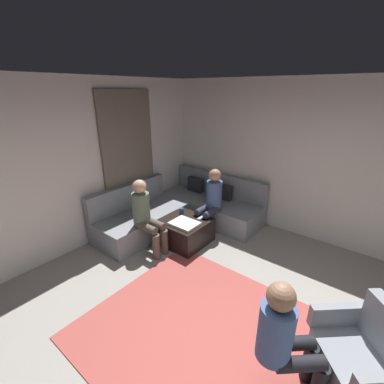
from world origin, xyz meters
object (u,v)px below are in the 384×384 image
(sectional_couch, at_px, (182,210))
(game_remote, at_px, (201,218))
(person_on_armchair, at_px, (286,338))
(armchair, at_px, (360,362))
(person_on_couch_back, at_px, (211,200))
(ottoman, at_px, (185,231))
(coffee_mug, at_px, (182,211))
(person_on_couch_side, at_px, (146,214))

(sectional_couch, distance_m, game_remote, 0.74)
(game_remote, xyz_separation_m, person_on_armchair, (2.03, -1.59, 0.21))
(sectional_couch, distance_m, armchair, 3.51)
(sectional_couch, height_order, game_remote, sectional_couch)
(game_remote, relative_size, armchair, 0.16)
(person_on_couch_back, xyz_separation_m, person_on_armchair, (2.05, -1.92, -0.01))
(sectional_couch, xyz_separation_m, ottoman, (0.49, -0.50, -0.07))
(sectional_couch, xyz_separation_m, person_on_armchair, (2.70, -1.87, 0.36))
(sectional_couch, distance_m, coffee_mug, 0.45)
(person_on_couch_back, relative_size, person_on_couch_side, 1.00)
(person_on_couch_side, bearing_deg, coffee_mug, 170.81)
(armchair, height_order, person_on_couch_side, person_on_couch_side)
(sectional_couch, height_order, armchair, sectional_couch)
(person_on_armchair, bearing_deg, ottoman, -163.42)
(game_remote, relative_size, person_on_couch_side, 0.12)
(armchair, relative_size, person_on_couch_back, 0.76)
(armchair, distance_m, person_on_couch_back, 2.98)
(coffee_mug, height_order, game_remote, coffee_mug)
(armchair, bearing_deg, coffee_mug, 28.13)
(game_remote, relative_size, person_on_armchair, 0.13)
(ottoman, xyz_separation_m, game_remote, (0.18, 0.22, 0.22))
(person_on_couch_back, bearing_deg, ottoman, 73.97)
(person_on_couch_back, bearing_deg, person_on_couch_side, 65.82)
(ottoman, bearing_deg, person_on_armchair, -31.78)
(sectional_couch, relative_size, person_on_couch_back, 2.12)
(coffee_mug, distance_m, person_on_armchair, 2.89)
(coffee_mug, relative_size, person_on_armchair, 0.08)
(ottoman, height_order, game_remote, game_remote)
(game_remote, bearing_deg, sectional_couch, 157.44)
(ottoman, bearing_deg, game_remote, 50.71)
(game_remote, distance_m, person_on_couch_back, 0.40)
(game_remote, bearing_deg, ottoman, -129.29)
(sectional_couch, xyz_separation_m, game_remote, (0.67, -0.28, 0.15))
(sectional_couch, relative_size, game_remote, 17.00)
(person_on_couch_back, height_order, person_on_armchair, person_on_couch_back)
(person_on_couch_back, distance_m, person_on_couch_side, 1.22)
(coffee_mug, bearing_deg, person_on_armchair, -32.52)
(game_remote, distance_m, person_on_armchair, 2.59)
(game_remote, xyz_separation_m, person_on_couch_side, (-0.52, -0.78, 0.23))
(coffee_mug, relative_size, person_on_couch_side, 0.08)
(game_remote, xyz_separation_m, armchair, (2.55, -1.13, -0.12))
(person_on_couch_back, relative_size, person_on_armchair, 1.02)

